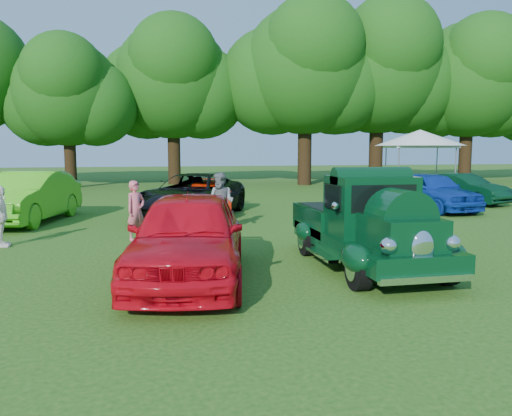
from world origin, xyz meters
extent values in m
plane|color=#1D4B11|center=(0.00, 0.00, 0.00)|extent=(120.00, 120.00, 0.00)
cylinder|color=black|center=(1.10, -1.76, 0.37)|extent=(0.22, 0.75, 0.75)
cylinder|color=black|center=(2.78, -1.76, 0.37)|extent=(0.22, 0.75, 0.75)
cylinder|color=black|center=(1.10, 1.13, 0.37)|extent=(0.22, 0.75, 0.75)
cylinder|color=black|center=(2.78, 1.13, 0.37)|extent=(0.22, 0.75, 0.75)
cube|color=black|center=(1.94, -0.24, 0.53)|extent=(1.74, 4.56, 0.34)
cube|color=black|center=(1.94, -1.60, 0.93)|extent=(1.11, 1.47, 0.63)
cube|color=black|center=(1.94, -0.37, 1.28)|extent=(1.58, 1.17, 1.22)
cube|color=black|center=(1.94, -0.93, 1.49)|extent=(1.32, 0.06, 0.53)
cube|color=black|center=(1.94, 1.15, 0.81)|extent=(1.74, 2.08, 0.59)
cube|color=black|center=(1.94, 1.15, 1.09)|extent=(1.50, 1.82, 0.05)
ellipsoid|color=black|center=(1.07, -1.76, 0.57)|extent=(0.50, 0.87, 0.50)
ellipsoid|color=black|center=(2.81, -1.76, 0.57)|extent=(0.50, 0.87, 0.50)
ellipsoid|color=black|center=(1.04, 1.13, 0.56)|extent=(0.39, 0.73, 0.43)
ellipsoid|color=black|center=(2.84, 1.13, 0.56)|extent=(0.39, 0.73, 0.43)
ellipsoid|color=white|center=(1.94, -2.37, 0.81)|extent=(0.41, 0.13, 0.60)
sphere|color=white|center=(1.37, -2.29, 0.87)|extent=(0.28, 0.28, 0.28)
sphere|color=white|center=(2.51, -2.29, 0.87)|extent=(0.28, 0.28, 0.28)
cube|color=white|center=(1.94, -2.52, 0.34)|extent=(1.64, 0.11, 0.11)
cube|color=white|center=(1.94, 2.20, 0.41)|extent=(1.64, 0.11, 0.11)
imported|color=red|center=(-1.69, -0.49, 0.83)|extent=(2.78, 5.15, 1.66)
imported|color=#42B217|center=(-6.32, 7.91, 0.84)|extent=(2.79, 5.34, 1.68)
imported|color=black|center=(-0.91, 8.29, 0.77)|extent=(4.78, 6.09, 1.54)
imported|color=#F82C08|center=(-0.30, 8.88, 0.63)|extent=(2.37, 4.53, 1.25)
imported|color=navy|center=(8.43, 8.15, 0.77)|extent=(2.33, 4.68, 1.53)
imported|color=black|center=(11.19, 10.09, 0.66)|extent=(2.58, 4.26, 1.33)
imported|color=#CD5465|center=(-2.76, 3.92, 0.79)|extent=(0.69, 0.67, 1.59)
imported|color=slate|center=(-0.33, 4.97, 0.86)|extent=(1.06, 1.03, 1.73)
imported|color=white|center=(-6.00, 3.63, 0.76)|extent=(0.49, 0.94, 1.53)
cube|color=silver|center=(11.33, 14.16, 2.53)|extent=(3.73, 3.73, 0.12)
cone|color=silver|center=(11.33, 14.16, 2.99)|extent=(5.46, 5.46, 0.82)
cylinder|color=slate|center=(9.66, 13.13, 1.24)|extent=(0.06, 0.06, 2.47)
cylinder|color=slate|center=(10.30, 15.84, 1.24)|extent=(0.06, 0.06, 2.47)
cylinder|color=slate|center=(12.36, 12.49, 1.24)|extent=(0.06, 0.06, 2.47)
cylinder|color=slate|center=(13.01, 15.20, 1.24)|extent=(0.06, 0.06, 2.47)
cylinder|color=#302110|center=(-7.25, 23.28, 1.77)|extent=(0.71, 0.71, 3.54)
sphere|color=#14470F|center=(-7.25, 23.28, 5.81)|extent=(6.48, 6.48, 6.48)
cylinder|color=#302110|center=(-0.77, 25.03, 2.12)|extent=(0.85, 0.85, 4.24)
sphere|color=#14470F|center=(-0.77, 25.03, 6.95)|extent=(7.75, 7.75, 7.75)
cylinder|color=#302110|center=(7.78, 22.67, 2.31)|extent=(0.92, 0.92, 4.61)
sphere|color=#14470F|center=(7.78, 22.67, 7.56)|extent=(8.43, 8.43, 8.43)
cylinder|color=#302110|center=(13.20, 23.26, 2.39)|extent=(0.96, 0.96, 4.78)
sphere|color=#14470F|center=(13.20, 23.26, 7.83)|extent=(8.73, 8.73, 8.73)
cylinder|color=#302110|center=(19.89, 22.70, 2.21)|extent=(0.89, 0.89, 4.43)
sphere|color=#14470F|center=(19.89, 22.70, 7.26)|extent=(8.10, 8.10, 8.10)
camera|label=1|loc=(-2.34, -9.58, 2.43)|focal=35.00mm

